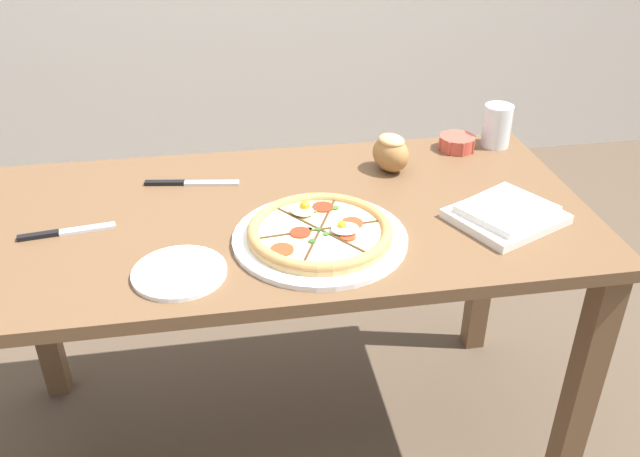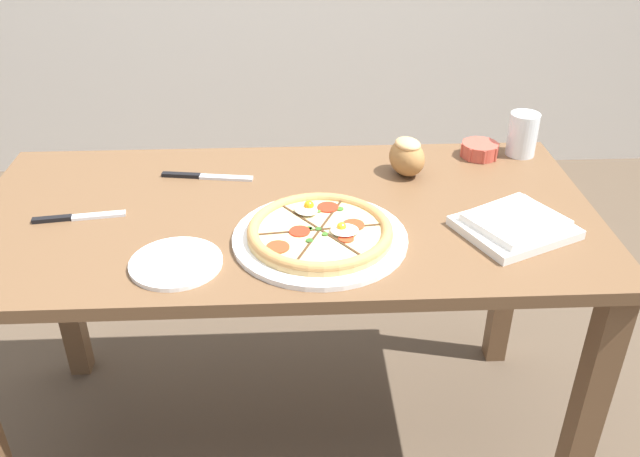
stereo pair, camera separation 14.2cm
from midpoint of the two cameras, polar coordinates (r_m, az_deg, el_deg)
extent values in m
plane|color=brown|center=(2.01, -0.30, -16.98)|extent=(12.00, 12.00, 0.00)
cube|color=brown|center=(1.55, -0.37, 1.02)|extent=(1.42, 0.70, 0.03)
cube|color=brown|center=(1.70, 23.76, -14.44)|extent=(0.06, 0.06, 0.70)
cube|color=brown|center=(2.09, -19.14, -4.03)|extent=(0.06, 0.06, 0.70)
cube|color=brown|center=(2.13, 17.43, -3.10)|extent=(0.06, 0.06, 0.70)
cylinder|color=white|center=(1.43, 2.84, -0.91)|extent=(0.37, 0.37, 0.01)
cylinder|color=tan|center=(1.42, 2.85, -0.50)|extent=(0.31, 0.31, 0.01)
cylinder|color=beige|center=(1.42, 2.86, -0.24)|extent=(0.27, 0.27, 0.00)
torus|color=tan|center=(1.42, 2.86, -0.21)|extent=(0.31, 0.31, 0.02)
cube|color=#472D19|center=(1.46, 1.12, 0.88)|extent=(0.08, 0.11, 0.00)
cube|color=#472D19|center=(1.41, 0.19, -0.40)|extent=(0.13, 0.02, 0.00)
cube|color=#472D19|center=(1.37, 1.97, -1.53)|extent=(0.06, 0.12, 0.00)
cube|color=#472D19|center=(1.38, 4.71, -1.29)|extent=(0.08, 0.11, 0.00)
cube|color=#472D19|center=(1.43, 5.48, 0.05)|extent=(0.13, 0.02, 0.00)
cube|color=#472D19|center=(1.47, 3.68, 1.09)|extent=(0.06, 0.12, 0.00)
cylinder|color=red|center=(1.39, 5.14, -0.95)|extent=(0.03, 0.03, 0.00)
cylinder|color=red|center=(1.41, 1.14, -0.34)|extent=(0.04, 0.04, 0.00)
cylinder|color=red|center=(1.50, 3.38, 1.71)|extent=(0.05, 0.05, 0.00)
cylinder|color=red|center=(1.44, 5.65, 0.21)|extent=(0.05, 0.05, 0.00)
cylinder|color=red|center=(1.36, -0.60, -1.68)|extent=(0.05, 0.05, 0.00)
ellipsoid|color=white|center=(1.48, 1.55, 1.52)|extent=(0.07, 0.07, 0.01)
sphere|color=orange|center=(1.48, 1.80, 1.88)|extent=(0.02, 0.02, 0.02)
ellipsoid|color=white|center=(1.41, 4.97, -0.22)|extent=(0.06, 0.06, 0.01)
sphere|color=#F4AD1E|center=(1.41, 4.72, 0.06)|extent=(0.02, 0.02, 0.02)
cylinder|color=#386B23|center=(1.50, 4.40, 1.59)|extent=(0.02, 0.02, 0.00)
cylinder|color=#386B23|center=(1.41, 1.66, -0.41)|extent=(0.01, 0.01, 0.00)
cylinder|color=#477A2D|center=(1.48, 2.65, 1.39)|extent=(0.01, 0.01, 0.00)
cylinder|color=#2D5B1E|center=(1.38, 2.05, -1.10)|extent=(0.02, 0.02, 0.00)
cylinder|color=#477A2D|center=(1.42, 2.08, -0.12)|extent=(0.01, 0.01, 0.00)
cylinder|color=#2D5B1E|center=(1.42, 1.89, -0.07)|extent=(0.02, 0.02, 0.00)
cylinder|color=#2D5B1E|center=(1.42, 2.72, -0.12)|extent=(0.01, 0.01, 0.00)
cylinder|color=#386B23|center=(1.40, 3.32, -0.56)|extent=(0.01, 0.01, 0.00)
cylinder|color=#C64C3D|center=(1.86, 15.45, 6.35)|extent=(0.09, 0.09, 0.04)
cylinder|color=#AD1423|center=(1.86, 15.47, 6.48)|extent=(0.08, 0.08, 0.02)
cylinder|color=#C64C3D|center=(1.88, 16.83, 6.34)|extent=(0.01, 0.01, 0.04)
cylinder|color=#C64C3D|center=(1.90, 16.14, 6.77)|extent=(0.01, 0.01, 0.04)
cylinder|color=#C64C3D|center=(1.90, 15.05, 6.95)|extent=(0.01, 0.01, 0.04)
cylinder|color=#C64C3D|center=(1.88, 14.19, 6.79)|extent=(0.01, 0.01, 0.04)
cylinder|color=#C64C3D|center=(1.85, 14.04, 6.36)|extent=(0.01, 0.01, 0.04)
cylinder|color=#C64C3D|center=(1.82, 14.73, 5.92)|extent=(0.01, 0.01, 0.04)
cylinder|color=#C64C3D|center=(1.82, 15.86, 5.72)|extent=(0.01, 0.01, 0.04)
cylinder|color=#C64C3D|center=(1.84, 16.73, 5.90)|extent=(0.01, 0.01, 0.04)
cube|color=silver|center=(1.54, 18.63, 0.00)|extent=(0.28, 0.27, 0.02)
cube|color=silver|center=(1.53, 18.74, 0.57)|extent=(0.24, 0.23, 0.02)
ellipsoid|color=#A3703D|center=(1.71, 9.70, 5.83)|extent=(0.12, 0.13, 0.09)
ellipsoid|color=tan|center=(1.70, 9.81, 6.97)|extent=(0.08, 0.09, 0.03)
cube|color=silver|center=(1.58, -15.72, 0.99)|extent=(0.12, 0.04, 0.01)
cube|color=black|center=(1.59, -19.32, 0.68)|extent=(0.09, 0.03, 0.01)
cube|color=silver|center=(1.69, -5.54, 4.22)|extent=(0.13, 0.04, 0.01)
cube|color=black|center=(1.72, -9.32, 4.40)|extent=(0.10, 0.03, 0.01)
cylinder|color=white|center=(1.89, 18.80, 7.47)|extent=(0.08, 0.08, 0.11)
cylinder|color=silver|center=(1.90, 18.68, 6.84)|extent=(0.07, 0.07, 0.06)
cylinder|color=white|center=(1.37, -9.17, -2.99)|extent=(0.19, 0.19, 0.01)
camera|label=1|loc=(0.07, -87.14, 1.72)|focal=38.00mm
camera|label=2|loc=(0.07, 92.86, -1.72)|focal=38.00mm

